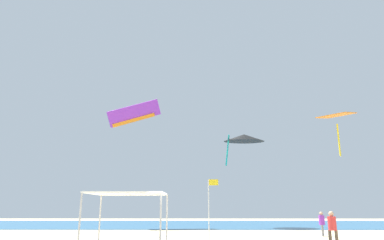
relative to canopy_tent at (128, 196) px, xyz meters
The scene contains 8 objects.
ocean_strip 29.76m from the canopy_tent, 85.50° to the left, with size 110.00×24.35×0.03m, color #28608C.
canopy_tent is the anchor object (origin of this frame).
person_near_tent 15.52m from the canopy_tent, 41.65° to the left, with size 0.39×0.42×1.64m.
person_leftmost 10.37m from the canopy_tent, 19.42° to the left, with size 0.42×0.41×1.71m.
banner_flag 6.97m from the canopy_tent, 58.49° to the left, with size 0.61×0.06×3.53m.
kite_delta_black 24.61m from the canopy_tent, 70.15° to the left, with size 5.00×5.04×3.54m.
kite_diamond_orange 17.65m from the canopy_tent, 37.17° to the left, with size 3.16×3.16×3.26m.
kite_parafoil_purple 24.12m from the canopy_tent, 100.42° to the left, with size 5.67×2.64×3.65m.
Camera 1 is at (0.58, -14.38, 1.82)m, focal length 32.42 mm.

